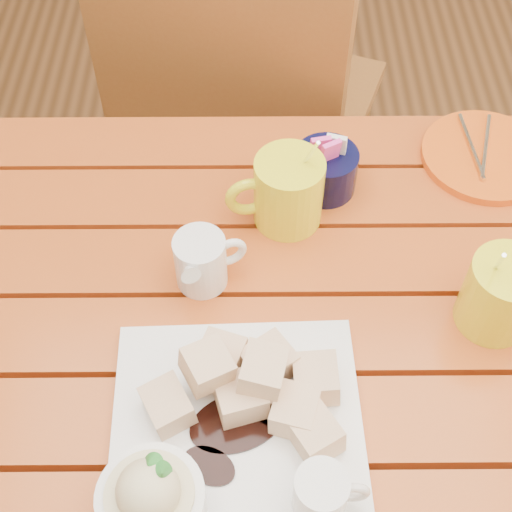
{
  "coord_description": "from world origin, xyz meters",
  "views": [
    {
      "loc": [
        -0.02,
        -0.46,
        1.51
      ],
      "look_at": [
        -0.02,
        0.07,
        0.82
      ],
      "focal_mm": 50.0,
      "sensor_mm": 36.0,
      "label": 1
    }
  ],
  "objects_px": {
    "table": "(268,373)",
    "chair_far": "(241,110)",
    "dessert_plate": "(223,443)",
    "coffee_mug_left": "(286,191)",
    "coffee_mug_right": "(503,294)",
    "orange_saucer": "(487,156)"
  },
  "relations": [
    {
      "from": "table",
      "to": "dessert_plate",
      "type": "distance_m",
      "value": 0.22
    },
    {
      "from": "dessert_plate",
      "to": "orange_saucer",
      "type": "distance_m",
      "value": 0.6
    },
    {
      "from": "table",
      "to": "coffee_mug_left",
      "type": "height_order",
      "value": "coffee_mug_left"
    },
    {
      "from": "coffee_mug_left",
      "to": "coffee_mug_right",
      "type": "xyz_separation_m",
      "value": [
        0.26,
        -0.17,
        -0.0
      ]
    },
    {
      "from": "table",
      "to": "chair_far",
      "type": "relative_size",
      "value": 1.23
    },
    {
      "from": "coffee_mug_left",
      "to": "coffee_mug_right",
      "type": "relative_size",
      "value": 1.03
    },
    {
      "from": "table",
      "to": "chair_far",
      "type": "height_order",
      "value": "chair_far"
    },
    {
      "from": "orange_saucer",
      "to": "chair_far",
      "type": "bearing_deg",
      "value": 137.33
    },
    {
      "from": "table",
      "to": "coffee_mug_left",
      "type": "xyz_separation_m",
      "value": [
        0.02,
        0.19,
        0.16
      ]
    },
    {
      "from": "dessert_plate",
      "to": "table",
      "type": "bearing_deg",
      "value": 71.29
    },
    {
      "from": "table",
      "to": "orange_saucer",
      "type": "bearing_deg",
      "value": 42.26
    },
    {
      "from": "dessert_plate",
      "to": "chair_far",
      "type": "relative_size",
      "value": 0.29
    },
    {
      "from": "coffee_mug_right",
      "to": "dessert_plate",
      "type": "bearing_deg",
      "value": -151.49
    },
    {
      "from": "coffee_mug_left",
      "to": "chair_far",
      "type": "relative_size",
      "value": 0.16
    },
    {
      "from": "coffee_mug_right",
      "to": "orange_saucer",
      "type": "bearing_deg",
      "value": 80.81
    },
    {
      "from": "table",
      "to": "dessert_plate",
      "type": "height_order",
      "value": "dessert_plate"
    },
    {
      "from": "table",
      "to": "chair_far",
      "type": "xyz_separation_m",
      "value": [
        -0.04,
        0.64,
        -0.1
      ]
    },
    {
      "from": "coffee_mug_left",
      "to": "coffee_mug_right",
      "type": "distance_m",
      "value": 0.31
    },
    {
      "from": "coffee_mug_left",
      "to": "chair_far",
      "type": "distance_m",
      "value": 0.53
    },
    {
      "from": "dessert_plate",
      "to": "coffee_mug_right",
      "type": "height_order",
      "value": "coffee_mug_right"
    },
    {
      "from": "dessert_plate",
      "to": "coffee_mug_left",
      "type": "distance_m",
      "value": 0.35
    },
    {
      "from": "coffee_mug_right",
      "to": "coffee_mug_left",
      "type": "bearing_deg",
      "value": 147.38
    }
  ]
}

